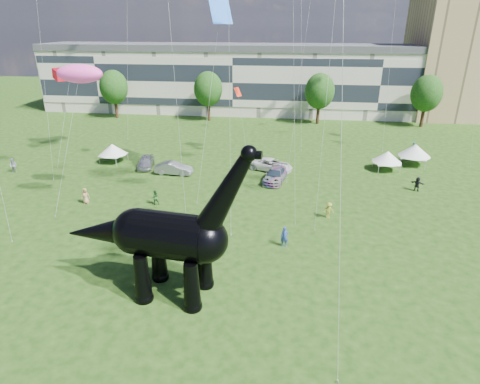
# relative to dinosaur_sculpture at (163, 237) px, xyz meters

# --- Properties ---
(ground) EXTENTS (220.00, 220.00, 0.00)m
(ground) POSITION_rel_dinosaur_sculpture_xyz_m (4.52, -1.79, -4.23)
(ground) COLOR #16330C
(ground) RESTS_ON ground
(terrace_row) EXTENTS (78.00, 11.00, 12.00)m
(terrace_row) POSITION_rel_dinosaur_sculpture_xyz_m (-3.48, 60.21, 1.77)
(terrace_row) COLOR beige
(terrace_row) RESTS_ON ground
(tree_far_left) EXTENTS (5.20, 5.20, 9.44)m
(tree_far_left) POSITION_rel_dinosaur_sculpture_xyz_m (-25.48, 51.21, 2.07)
(tree_far_left) COLOR #382314
(tree_far_left) RESTS_ON ground
(tree_mid_left) EXTENTS (5.20, 5.20, 9.44)m
(tree_mid_left) POSITION_rel_dinosaur_sculpture_xyz_m (-7.48, 51.21, 2.07)
(tree_mid_left) COLOR #382314
(tree_mid_left) RESTS_ON ground
(tree_mid_right) EXTENTS (5.20, 5.20, 9.44)m
(tree_mid_right) POSITION_rel_dinosaur_sculpture_xyz_m (12.52, 51.21, 2.07)
(tree_mid_right) COLOR #382314
(tree_mid_right) RESTS_ON ground
(tree_far_right) EXTENTS (5.20, 5.20, 9.44)m
(tree_far_right) POSITION_rel_dinosaur_sculpture_xyz_m (30.52, 51.21, 2.07)
(tree_far_right) COLOR #382314
(tree_far_right) RESTS_ON ground
(dinosaur_sculpture) EXTENTS (13.75, 4.23, 11.19)m
(dinosaur_sculpture) POSITION_rel_dinosaur_sculpture_xyz_m (0.00, 0.00, 0.00)
(dinosaur_sculpture) COLOR black
(dinosaur_sculpture) RESTS_ON ground
(car_silver) EXTENTS (2.47, 4.57, 1.48)m
(car_silver) POSITION_rel_dinosaur_sculpture_xyz_m (-10.16, 24.33, -3.49)
(car_silver) COLOR silver
(car_silver) RESTS_ON ground
(car_grey) EXTENTS (4.58, 1.83, 1.48)m
(car_grey) POSITION_rel_dinosaur_sculpture_xyz_m (-5.95, 22.35, -3.49)
(car_grey) COLOR gray
(car_grey) RESTS_ON ground
(car_white) EXTENTS (5.92, 4.45, 1.49)m
(car_white) POSITION_rel_dinosaur_sculpture_xyz_m (5.63, 25.19, -3.48)
(car_white) COLOR white
(car_white) RESTS_ON ground
(car_dark) EXTENTS (2.96, 5.44, 1.50)m
(car_dark) POSITION_rel_dinosaur_sculpture_xyz_m (6.31, 21.61, -3.48)
(car_dark) COLOR #595960
(car_dark) RESTS_ON ground
(gazebo_near) EXTENTS (3.82, 3.82, 2.45)m
(gazebo_near) POSITION_rel_dinosaur_sculpture_xyz_m (19.79, 27.17, -2.51)
(gazebo_near) COLOR white
(gazebo_near) RESTS_ON ground
(gazebo_far) EXTENTS (4.88, 4.88, 2.74)m
(gazebo_far) POSITION_rel_dinosaur_sculpture_xyz_m (23.67, 29.75, -2.30)
(gazebo_far) COLOR silver
(gazebo_far) RESTS_ON ground
(gazebo_left) EXTENTS (4.15, 4.15, 2.44)m
(gazebo_left) POSITION_rel_dinosaur_sculpture_xyz_m (-15.10, 25.84, -2.51)
(gazebo_left) COLOR white
(gazebo_left) RESTS_ON ground
(visitors) EXTENTS (50.92, 27.57, 1.86)m
(visitors) POSITION_rel_dinosaur_sculpture_xyz_m (1.98, 16.34, -3.38)
(visitors) COLOR teal
(visitors) RESTS_ON ground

